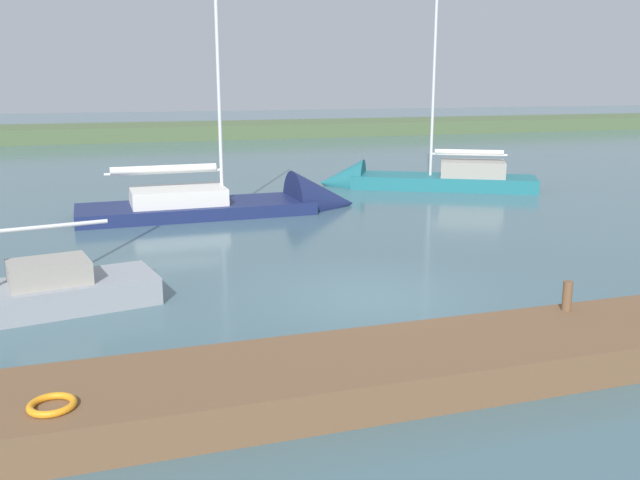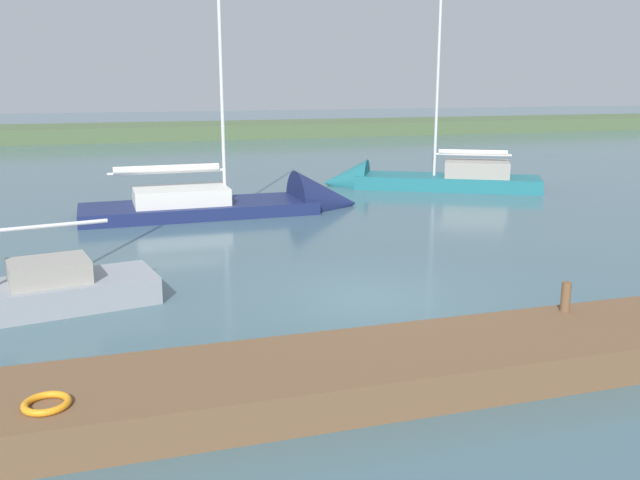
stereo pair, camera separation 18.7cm
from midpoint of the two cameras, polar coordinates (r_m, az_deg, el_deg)
ground_plane at (r=16.09m, az=4.48°, el=-4.90°), size 200.00×200.00×0.00m
far_shoreline at (r=62.37m, az=-11.94°, el=8.39°), size 180.00×8.00×2.40m
dock_pier at (r=12.16m, az=12.42°, el=-9.69°), size 26.07×2.35×0.65m
mooring_post_near at (r=13.98m, az=20.27°, el=-4.48°), size 0.18×0.18×0.58m
life_ring_buoy at (r=10.22m, az=-21.46°, el=-12.64°), size 0.66×0.66×0.10m
sailboat_outer_mooring at (r=32.68m, az=8.26°, el=4.80°), size 10.03×6.88×12.48m
sailboat_behind_pier at (r=26.64m, az=-4.93°, el=2.84°), size 10.80×3.08×10.97m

